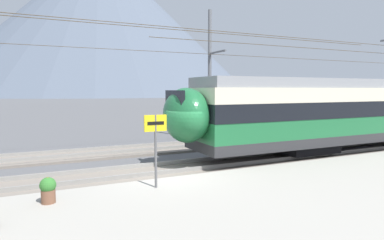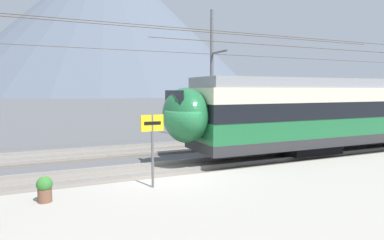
% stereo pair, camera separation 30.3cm
% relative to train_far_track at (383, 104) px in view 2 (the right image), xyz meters
% --- Properties ---
extents(ground_plane, '(400.00, 400.00, 0.00)m').
position_rel_train_far_track_xyz_m(ground_plane, '(-19.62, -6.09, -2.23)').
color(ground_plane, '#565659').
extents(platform_slab, '(120.00, 7.76, 0.32)m').
position_rel_train_far_track_xyz_m(platform_slab, '(-19.62, -10.58, -2.06)').
color(platform_slab, '#A39E93').
rests_on(platform_slab, ground).
extents(track_near, '(120.00, 3.00, 0.28)m').
position_rel_train_far_track_xyz_m(track_near, '(-19.62, -4.84, -2.16)').
color(track_near, slate).
rests_on(track_near, ground).
extents(track_far, '(120.00, 3.00, 0.28)m').
position_rel_train_far_track_xyz_m(track_far, '(-19.62, 0.00, -2.16)').
color(track_far, slate).
rests_on(track_far, ground).
extents(train_far_track, '(26.50, 2.97, 4.27)m').
position_rel_train_far_track_xyz_m(train_far_track, '(0.00, 0.00, 0.00)').
color(train_far_track, '#2D2D30').
rests_on(train_far_track, track_far).
extents(catenary_mast_far_side, '(41.48, 2.12, 8.38)m').
position_rel_train_far_track_xyz_m(catenary_mast_far_side, '(-13.86, 1.70, 2.08)').
color(catenary_mast_far_side, slate).
rests_on(catenary_mast_far_side, ground).
extents(platform_sign, '(0.70, 0.08, 2.24)m').
position_rel_train_far_track_xyz_m(platform_sign, '(-20.74, -7.65, -0.26)').
color(platform_sign, '#59595B').
rests_on(platform_sign, platform_slab).
extents(potted_plant_platform_edge, '(0.42, 0.42, 0.69)m').
position_rel_train_far_track_xyz_m(potted_plant_platform_edge, '(-23.77, -7.77, -1.52)').
color(potted_plant_platform_edge, brown).
rests_on(potted_plant_platform_edge, platform_slab).
extents(mountain_central_peak, '(192.24, 192.24, 93.70)m').
position_rel_train_far_track_xyz_m(mountain_central_peak, '(13.48, 203.47, 44.63)').
color(mountain_central_peak, '#515B6B').
rests_on(mountain_central_peak, ground).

